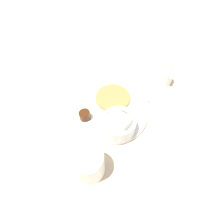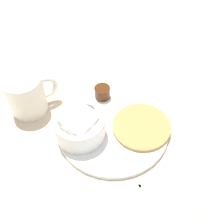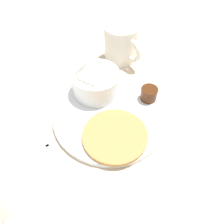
{
  "view_description": "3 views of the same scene",
  "coord_description": "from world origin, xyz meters",
  "px_view_note": "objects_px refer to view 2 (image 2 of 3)",
  "views": [
    {
      "loc": [
        -0.33,
        0.19,
        0.53
      ],
      "look_at": [
        -0.01,
        0.01,
        0.03
      ],
      "focal_mm": 28.0,
      "sensor_mm": 36.0,
      "label": 1
    },
    {
      "loc": [
        -0.2,
        -0.34,
        0.54
      ],
      "look_at": [
        0.01,
        0.02,
        0.04
      ],
      "focal_mm": 45.0,
      "sensor_mm": 36.0,
      "label": 2
    },
    {
      "loc": [
        0.24,
        -0.2,
        0.4
      ],
      "look_at": [
        0.01,
        -0.01,
        0.03
      ],
      "focal_mm": 35.0,
      "sensor_mm": 36.0,
      "label": 3
    }
  ],
  "objects_px": {
    "plate": "(113,128)",
    "creamer_pitcher_near": "(208,222)",
    "coffee_mug": "(27,94)",
    "fork": "(132,188)",
    "bowl": "(80,126)"
  },
  "relations": [
    {
      "from": "plate",
      "to": "creamer_pitcher_near",
      "type": "height_order",
      "value": "creamer_pitcher_near"
    },
    {
      "from": "plate",
      "to": "coffee_mug",
      "type": "height_order",
      "value": "coffee_mug"
    },
    {
      "from": "plate",
      "to": "fork",
      "type": "relative_size",
      "value": 1.91
    },
    {
      "from": "bowl",
      "to": "creamer_pitcher_near",
      "type": "xyz_separation_m",
      "value": [
        0.11,
        -0.3,
        -0.01
      ]
    },
    {
      "from": "bowl",
      "to": "coffee_mug",
      "type": "bearing_deg",
      "value": 116.5
    },
    {
      "from": "plate",
      "to": "coffee_mug",
      "type": "distance_m",
      "value": 0.22
    },
    {
      "from": "bowl",
      "to": "coffee_mug",
      "type": "relative_size",
      "value": 0.89
    },
    {
      "from": "fork",
      "to": "coffee_mug",
      "type": "bearing_deg",
      "value": 108.88
    },
    {
      "from": "creamer_pitcher_near",
      "to": "plate",
      "type": "bearing_deg",
      "value": 97.03
    },
    {
      "from": "plate",
      "to": "coffee_mug",
      "type": "xyz_separation_m",
      "value": [
        -0.15,
        0.16,
        0.04
      ]
    },
    {
      "from": "plate",
      "to": "bowl",
      "type": "height_order",
      "value": "bowl"
    },
    {
      "from": "plate",
      "to": "bowl",
      "type": "relative_size",
      "value": 2.31
    },
    {
      "from": "bowl",
      "to": "fork",
      "type": "relative_size",
      "value": 0.83
    },
    {
      "from": "bowl",
      "to": "creamer_pitcher_near",
      "type": "distance_m",
      "value": 0.32
    },
    {
      "from": "plate",
      "to": "fork",
      "type": "distance_m",
      "value": 0.15
    }
  ]
}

